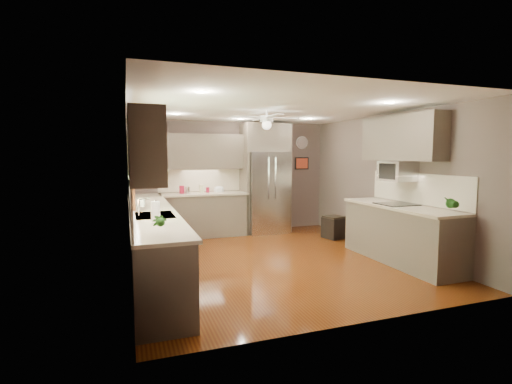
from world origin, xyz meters
TOP-DOWN VIEW (x-y plane):
  - floor at (0.00, 0.00)m, footprint 5.00×5.00m
  - ceiling at (0.00, 0.00)m, footprint 5.00×5.00m
  - wall_back at (0.00, 2.50)m, footprint 4.50×0.00m
  - wall_front at (0.00, -2.50)m, footprint 4.50×0.00m
  - wall_left at (-2.25, 0.00)m, footprint 0.00×5.00m
  - wall_right at (2.25, 0.00)m, footprint 0.00×5.00m
  - canister_a at (-1.18, 2.22)m, footprint 0.11×0.11m
  - canister_b at (-1.06, 2.18)m, footprint 0.11×0.11m
  - canister_c at (-0.76, 2.20)m, footprint 0.13×0.13m
  - canister_d at (-0.62, 2.23)m, footprint 0.08×0.08m
  - soap_bottle at (-2.08, 0.05)m, footprint 0.11×0.11m
  - potted_plant_left at (-1.96, -1.80)m, footprint 0.15×0.11m
  - potted_plant_right at (1.91, -1.78)m, footprint 0.20×0.18m
  - bowl at (-0.37, 2.21)m, footprint 0.25×0.25m
  - left_run at (-1.95, 0.15)m, footprint 0.65×4.70m
  - back_run at (-0.72, 2.20)m, footprint 1.85×0.65m
  - uppers at (-0.74, 0.71)m, footprint 4.50×4.70m
  - window at (-2.22, -0.50)m, footprint 0.05×1.12m
  - sink at (-1.93, -0.50)m, footprint 0.50×0.70m
  - refrigerator at (0.70, 2.16)m, footprint 1.06×0.75m
  - right_run at (1.93, -0.80)m, footprint 0.70×2.20m
  - microwave at (2.03, -0.55)m, footprint 0.43×0.55m
  - ceiling_fan at (-0.00, 0.30)m, footprint 1.18×1.18m
  - recessed_lights at (-0.04, 0.40)m, footprint 2.84×3.14m
  - wall_clock at (1.75, 2.48)m, footprint 0.30×0.03m
  - framed_print at (1.75, 2.48)m, footprint 0.36×0.03m
  - stool at (1.82, 1.06)m, footprint 0.46×0.46m
  - paper_towel at (-1.96, -1.16)m, footprint 0.11×0.11m

SIDE VIEW (x-z plane):
  - floor at x=0.00m, z-range 0.00..0.00m
  - stool at x=1.82m, z-range 0.01..0.47m
  - left_run at x=-1.95m, z-range -0.24..1.21m
  - back_run at x=-0.72m, z-range -0.24..1.21m
  - right_run at x=1.93m, z-range -0.24..1.21m
  - sink at x=-1.93m, z-range 0.75..1.07m
  - bowl at x=-0.37m, z-range 0.94..0.99m
  - canister_d at x=-0.62m, z-range 0.94..1.06m
  - canister_b at x=-1.06m, z-range 0.94..1.08m
  - canister_a at x=-1.18m, z-range 0.93..1.11m
  - canister_c at x=-0.76m, z-range 0.95..1.11m
  - soap_bottle at x=-2.08m, z-range 0.94..1.15m
  - potted_plant_left at x=-1.96m, z-range 0.94..1.22m
  - paper_towel at x=-1.96m, z-range 0.95..1.21m
  - potted_plant_right at x=1.91m, z-range 0.94..1.25m
  - refrigerator at x=0.70m, z-range -0.04..2.41m
  - wall_back at x=0.00m, z-range -1.00..3.50m
  - wall_front at x=0.00m, z-range -1.00..3.50m
  - wall_left at x=-2.25m, z-range -1.25..3.75m
  - wall_right at x=2.25m, z-range -1.25..3.75m
  - microwave at x=2.03m, z-range 1.31..1.65m
  - framed_print at x=1.75m, z-range 1.40..1.70m
  - window at x=-2.22m, z-range 1.09..2.01m
  - uppers at x=-0.74m, z-range 1.39..2.35m
  - wall_clock at x=1.75m, z-range 1.90..2.20m
  - ceiling_fan at x=0.00m, z-range 2.17..2.49m
  - recessed_lights at x=-0.04m, z-range 2.49..2.50m
  - ceiling at x=0.00m, z-range 2.50..2.50m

